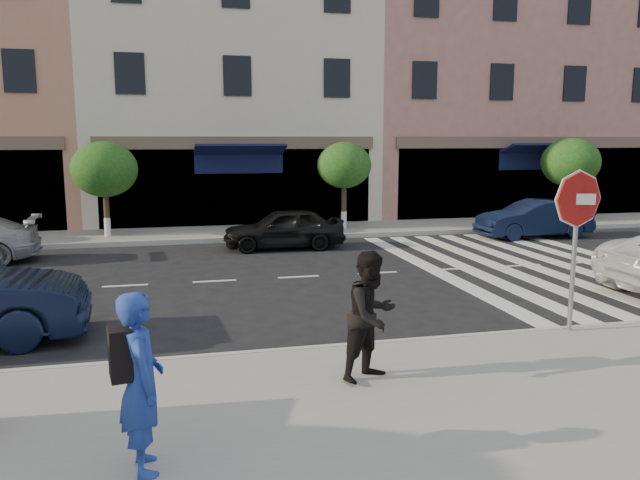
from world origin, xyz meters
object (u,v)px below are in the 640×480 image
Objects in this scene: stop_sign at (577,216)px; car_far_mid at (284,229)px; photographer at (141,382)px; car_far_right at (534,219)px; walker at (372,316)px.

stop_sign is 0.73× the size of car_far_mid.
car_far_mid is (3.56, 12.56, -0.41)m from photographer.
car_far_mid is at bearing -89.06° from car_far_right.
stop_sign reaches higher than walker.
photographer is 3.29m from walker.
photographer reaches higher than car_far_mid.
walker reaches higher than car_far_right.
car_far_mid is (0.74, 10.86, -0.39)m from walker.
car_far_right is (12.12, 12.78, -0.39)m from photographer.
walker is 14.48m from car_far_right.
car_far_mid is (-3.10, 9.64, -1.45)m from stop_sign.
stop_sign reaches higher than car_far_right.
stop_sign is at bearing -29.55° from car_far_right.
walker is (2.82, 1.70, -0.02)m from photographer.
walker is at bearing -40.56° from car_far_right.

